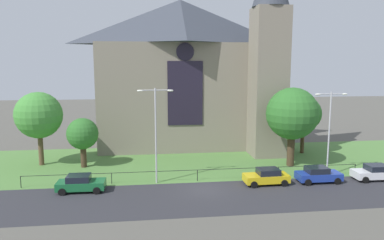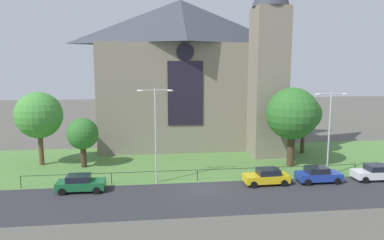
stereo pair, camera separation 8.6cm
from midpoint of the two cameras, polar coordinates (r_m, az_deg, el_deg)
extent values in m
plane|color=#56544C|center=(42.91, -0.25, -6.45)|extent=(160.00, 160.00, 0.00)
cube|color=#2D2D33|center=(31.60, 2.41, -12.10)|extent=(120.00, 8.00, 0.01)
cube|color=#517F3D|center=(41.00, 0.08, -7.17)|extent=(120.00, 20.00, 0.01)
cube|color=gray|center=(51.16, -1.84, 3.97)|extent=(22.00, 12.00, 14.00)
pyramid|color=#383D47|center=(51.31, -1.90, 15.17)|extent=(22.00, 12.00, 6.00)
cube|color=black|center=(45.10, -1.14, 4.23)|extent=(4.40, 0.16, 8.00)
cylinder|color=black|center=(44.99, -1.16, 10.72)|extent=(2.20, 0.15, 2.20)
cube|color=gray|center=(45.27, 11.88, 5.71)|extent=(4.00, 4.00, 18.00)
cylinder|color=black|center=(35.43, 0.79, -7.89)|extent=(32.84, 0.05, 0.05)
cylinder|color=black|center=(37.18, -25.49, -8.85)|extent=(0.06, 0.07, 1.10)
cylinder|color=black|center=(35.45, -12.64, -9.03)|extent=(0.07, 0.07, 1.10)
cylinder|color=black|center=(35.59, 0.79, -8.74)|extent=(0.06, 0.07, 1.10)
cylinder|color=black|center=(37.56, 13.42, -8.04)|extent=(0.06, 0.07, 1.10)
cylinder|color=black|center=(41.11, 24.29, -7.13)|extent=(0.06, 0.07, 1.10)
cylinder|color=#423021|center=(41.80, -16.81, -5.49)|extent=(0.63, 0.63, 2.48)
sphere|color=#2D6B28|center=(41.27, -16.97, -2.08)|extent=(3.43, 3.43, 3.43)
cylinder|color=#4C3823|center=(48.39, 16.99, -3.00)|extent=(0.47, 0.47, 3.44)
sphere|color=#2D6B28|center=(47.84, 17.17, 0.98)|extent=(4.45, 4.45, 4.45)
cylinder|color=#423021|center=(41.97, 15.28, -4.47)|extent=(0.82, 0.82, 3.75)
sphere|color=#2D6B28|center=(41.26, 15.50, 1.00)|extent=(5.76, 5.76, 5.76)
cylinder|color=brown|center=(44.19, -22.82, -4.19)|extent=(0.54, 0.54, 3.76)
sphere|color=#428C38|center=(43.54, -23.11, 0.71)|extent=(5.17, 5.17, 5.17)
cylinder|color=#B2B2B7|center=(34.19, -5.80, -2.59)|extent=(0.16, 0.16, 9.11)
cylinder|color=#B2B2B7|center=(33.60, -7.11, 4.69)|extent=(1.40, 0.10, 0.10)
cylinder|color=#B2B2B7|center=(33.63, -4.72, 4.73)|extent=(1.40, 0.10, 0.10)
ellipsoid|color=white|center=(33.61, -8.31, 4.58)|extent=(0.57, 0.26, 0.20)
ellipsoid|color=white|center=(33.67, -3.52, 4.66)|extent=(0.57, 0.26, 0.20)
cylinder|color=#B2B2B7|center=(38.67, 20.77, -2.17)|extent=(0.16, 0.16, 8.60)
cylinder|color=#B2B2B7|center=(37.83, 20.16, 3.90)|extent=(1.40, 0.10, 0.10)
cylinder|color=#B2B2B7|center=(38.49, 22.02, 3.87)|extent=(1.40, 0.10, 0.10)
ellipsoid|color=white|center=(37.52, 19.20, 3.84)|extent=(0.57, 0.26, 0.20)
ellipsoid|color=white|center=(38.84, 22.92, 3.78)|extent=(0.57, 0.26, 0.20)
cube|color=#196033|center=(34.24, -17.16, -9.75)|extent=(4.23, 1.86, 0.70)
cube|color=black|center=(34.09, -17.54, -8.75)|extent=(2.02, 1.63, 0.55)
cylinder|color=black|center=(34.93, -14.46, -9.77)|extent=(0.64, 0.23, 0.64)
cylinder|color=black|center=(33.24, -14.90, -10.74)|extent=(0.64, 0.23, 0.64)
cylinder|color=black|center=(35.47, -19.23, -9.70)|extent=(0.64, 0.23, 0.64)
cylinder|color=black|center=(33.81, -19.92, -10.64)|extent=(0.64, 0.23, 0.64)
cube|color=gold|center=(35.33, 11.54, -8.95)|extent=(4.25, 1.91, 0.70)
cube|color=black|center=(35.22, 11.88, -7.96)|extent=(2.04, 1.65, 0.55)
cylinder|color=black|center=(34.14, 9.70, -10.04)|extent=(0.65, 0.24, 0.64)
cylinder|color=black|center=(35.77, 8.79, -9.14)|extent=(0.65, 0.24, 0.64)
cylinder|color=black|center=(35.15, 14.32, -9.64)|extent=(0.65, 0.24, 0.64)
cylinder|color=black|center=(36.73, 13.22, -8.80)|extent=(0.65, 0.24, 0.64)
cube|color=#1E3899|center=(37.28, 19.29, -8.34)|extent=(4.21, 1.82, 0.70)
cube|color=black|center=(37.01, 19.06, -7.44)|extent=(2.01, 1.61, 0.55)
cylinder|color=black|center=(38.78, 20.63, -8.19)|extent=(0.64, 0.22, 0.64)
cylinder|color=black|center=(37.28, 21.94, -8.95)|extent=(0.64, 0.22, 0.64)
cylinder|color=black|center=(37.52, 16.62, -8.56)|extent=(0.64, 0.22, 0.64)
cylinder|color=black|center=(35.96, 17.79, -9.37)|extent=(0.64, 0.22, 0.64)
cube|color=silver|center=(40.13, 26.82, -7.59)|extent=(4.24, 1.90, 0.70)
cube|color=black|center=(40.08, 27.13, -6.70)|extent=(2.04, 1.65, 0.55)
cylinder|color=black|center=(38.72, 25.66, -8.53)|extent=(0.65, 0.24, 0.64)
cylinder|color=black|center=(40.19, 24.32, -7.82)|extent=(0.65, 0.24, 0.64)
cylinder|color=black|center=(41.72, 27.85, -7.47)|extent=(0.65, 0.24, 0.64)
camera|label=1|loc=(0.04, -90.06, -0.01)|focal=33.76mm
camera|label=2|loc=(0.04, 89.94, 0.01)|focal=33.76mm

